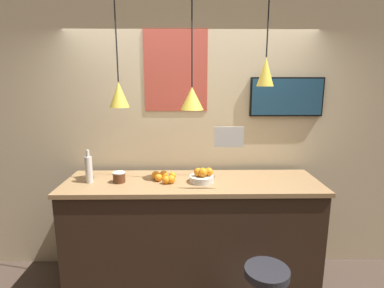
% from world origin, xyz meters
% --- Properties ---
extents(back_wall, '(8.00, 0.06, 2.90)m').
position_xyz_m(back_wall, '(0.00, 1.11, 1.45)').
color(back_wall, beige).
rests_on(back_wall, ground_plane).
extents(service_counter, '(2.36, 0.68, 1.10)m').
position_xyz_m(service_counter, '(0.00, 0.66, 0.55)').
color(service_counter, black).
rests_on(service_counter, ground_plane).
extents(fruit_bowl, '(0.22, 0.22, 0.14)m').
position_xyz_m(fruit_bowl, '(0.09, 0.63, 1.15)').
color(fruit_bowl, beige).
rests_on(fruit_bowl, service_counter).
extents(orange_pile, '(0.23, 0.21, 0.08)m').
position_xyz_m(orange_pile, '(-0.26, 0.67, 1.13)').
color(orange_pile, orange).
rests_on(orange_pile, service_counter).
extents(juice_bottle, '(0.06, 0.06, 0.31)m').
position_xyz_m(juice_bottle, '(-0.94, 0.63, 1.23)').
color(juice_bottle, silver).
rests_on(juice_bottle, service_counter).
extents(spread_jar, '(0.11, 0.11, 0.10)m').
position_xyz_m(spread_jar, '(-0.67, 0.63, 1.15)').
color(spread_jar, '#562D19').
rests_on(spread_jar, service_counter).
extents(pendant_lamp_left, '(0.17, 0.17, 1.02)m').
position_xyz_m(pendant_lamp_left, '(-0.64, 0.67, 1.90)').
color(pendant_lamp_left, black).
extents(pendant_lamp_middle, '(0.20, 0.20, 1.05)m').
position_xyz_m(pendant_lamp_middle, '(0.00, 0.67, 1.86)').
color(pendant_lamp_middle, black).
extents(pendant_lamp_right, '(0.15, 0.15, 0.84)m').
position_xyz_m(pendant_lamp_right, '(0.64, 0.67, 2.09)').
color(pendant_lamp_right, black).
extents(mounted_tv, '(0.74, 0.04, 0.39)m').
position_xyz_m(mounted_tv, '(0.97, 1.06, 1.85)').
color(mounted_tv, black).
extents(hanging_menu_board, '(0.24, 0.01, 0.17)m').
position_xyz_m(hanging_menu_board, '(0.30, 0.40, 1.56)').
color(hanging_menu_board, white).
extents(wall_poster, '(0.63, 0.01, 0.80)m').
position_xyz_m(wall_poster, '(-0.16, 1.08, 2.10)').
color(wall_poster, '#C64C3D').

